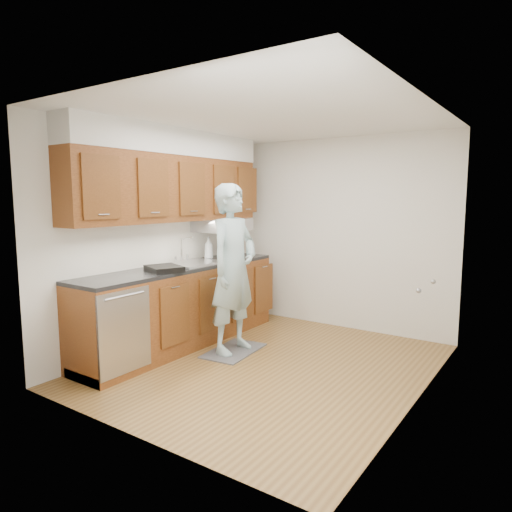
{
  "coord_description": "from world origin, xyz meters",
  "views": [
    {
      "loc": [
        2.45,
        -3.84,
        1.73
      ],
      "look_at": [
        -0.33,
        0.25,
        1.09
      ],
      "focal_mm": 32.0,
      "sensor_mm": 36.0,
      "label": 1
    }
  ],
  "objects_px": {
    "person": "(233,258)",
    "soap_bottle_c": "(231,249)",
    "soap_bottle_a": "(209,248)",
    "dish_rack": "(164,269)",
    "soap_bottle_b": "(228,250)",
    "soda_can": "(226,257)"
  },
  "relations": [
    {
      "from": "person",
      "to": "soap_bottle_a",
      "type": "bearing_deg",
      "value": 58.71
    },
    {
      "from": "person",
      "to": "soap_bottle_c",
      "type": "height_order",
      "value": "person"
    },
    {
      "from": "person",
      "to": "soap_bottle_a",
      "type": "xyz_separation_m",
      "value": [
        -0.76,
        0.48,
        0.01
      ]
    },
    {
      "from": "soap_bottle_c",
      "to": "dish_rack",
      "type": "height_order",
      "value": "soap_bottle_c"
    },
    {
      "from": "soap_bottle_b",
      "to": "soap_bottle_c",
      "type": "distance_m",
      "value": 0.28
    },
    {
      "from": "soap_bottle_c",
      "to": "dish_rack",
      "type": "bearing_deg",
      "value": -82.03
    },
    {
      "from": "soap_bottle_a",
      "to": "dish_rack",
      "type": "relative_size",
      "value": 0.76
    },
    {
      "from": "soap_bottle_a",
      "to": "dish_rack",
      "type": "height_order",
      "value": "soap_bottle_a"
    },
    {
      "from": "soap_bottle_a",
      "to": "soap_bottle_c",
      "type": "bearing_deg",
      "value": 86.23
    },
    {
      "from": "soap_bottle_a",
      "to": "soap_bottle_c",
      "type": "height_order",
      "value": "soap_bottle_a"
    },
    {
      "from": "soda_can",
      "to": "soap_bottle_c",
      "type": "bearing_deg",
      "value": 121.67
    },
    {
      "from": "person",
      "to": "soap_bottle_c",
      "type": "bearing_deg",
      "value": 39.85
    },
    {
      "from": "person",
      "to": "soda_can",
      "type": "distance_m",
      "value": 0.56
    },
    {
      "from": "person",
      "to": "soap_bottle_b",
      "type": "relative_size",
      "value": 9.96
    },
    {
      "from": "soap_bottle_b",
      "to": "soap_bottle_c",
      "type": "relative_size",
      "value": 1.19
    },
    {
      "from": "person",
      "to": "soda_can",
      "type": "bearing_deg",
      "value": 47.69
    },
    {
      "from": "soap_bottle_a",
      "to": "soap_bottle_b",
      "type": "height_order",
      "value": "soap_bottle_a"
    },
    {
      "from": "dish_rack",
      "to": "soap_bottle_c",
      "type": "bearing_deg",
      "value": 120.2
    },
    {
      "from": "soap_bottle_c",
      "to": "person",
      "type": "bearing_deg",
      "value": -51.2
    },
    {
      "from": "soap_bottle_a",
      "to": "soap_bottle_b",
      "type": "xyz_separation_m",
      "value": [
        0.17,
        0.19,
        -0.04
      ]
    },
    {
      "from": "person",
      "to": "soap_bottle_b",
      "type": "height_order",
      "value": "person"
    },
    {
      "from": "soap_bottle_c",
      "to": "dish_rack",
      "type": "xyz_separation_m",
      "value": [
        0.2,
        -1.44,
        -0.06
      ]
    }
  ]
}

